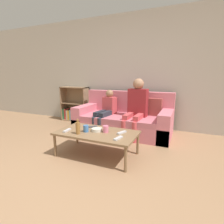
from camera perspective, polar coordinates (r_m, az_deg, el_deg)
ground_plane at (r=2.25m, az=-16.54°, el=-21.36°), size 22.00×22.00×0.00m
wall_back at (r=4.25m, az=6.37°, el=12.92°), size 12.00×0.06×2.60m
couch at (r=3.79m, az=3.94°, el=-2.50°), size 2.01×0.93×0.87m
bookshelf at (r=4.90m, az=-12.23°, el=1.60°), size 0.76×0.28×0.92m
coffee_table at (r=2.68m, az=-4.99°, el=-7.12°), size 1.21×0.66×0.38m
person_adult at (r=3.55m, az=8.07°, el=2.70°), size 0.39×0.65×1.16m
person_child at (r=3.75m, az=-1.85°, el=1.04°), size 0.33×0.66×0.91m
cup_near at (r=2.68m, az=-8.52°, el=-5.37°), size 0.08×0.08×0.10m
cup_far at (r=2.63m, az=-2.08°, el=-5.57°), size 0.09×0.09×0.10m
tv_remote_0 at (r=2.60m, az=3.17°, el=-6.72°), size 0.11×0.18×0.02m
tv_remote_1 at (r=2.78m, az=-14.48°, el=-5.84°), size 0.06×0.17×0.02m
tv_remote_2 at (r=2.37m, az=2.02°, el=-8.55°), size 0.08×0.18×0.02m
tv_remote_3 at (r=2.90m, az=-6.55°, el=-4.79°), size 0.16×0.15×0.02m
snack_bowl at (r=2.70m, az=-5.00°, el=-5.80°), size 0.16×0.16×0.05m
bottle at (r=2.59m, az=-11.07°, el=-5.07°), size 0.06×0.06×0.22m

